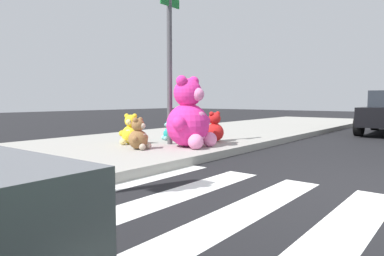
{
  "coord_description": "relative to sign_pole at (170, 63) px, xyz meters",
  "views": [
    {
      "loc": [
        -4.4,
        -0.5,
        1.09
      ],
      "look_at": [
        0.75,
        3.6,
        0.55
      ],
      "focal_mm": 32.24,
      "sensor_mm": 36.0,
      "label": 1
    }
  ],
  "objects": [
    {
      "name": "plush_pink_large",
      "position": [
        -0.07,
        -0.59,
        -1.13
      ],
      "size": [
        1.09,
        0.96,
        1.42
      ],
      "color": "#F22D93",
      "rests_on": "sidewalk"
    },
    {
      "name": "plush_yellow",
      "position": [
        -0.54,
        0.63,
        -1.44
      ],
      "size": [
        0.47,
        0.47,
        0.65
      ],
      "color": "yellow",
      "rests_on": "sidewalk"
    },
    {
      "name": "sidewalk",
      "position": [
        -1.0,
        0.8,
        -1.77
      ],
      "size": [
        28.0,
        4.4,
        0.15
      ],
      "primitive_type": "cube",
      "color": "#9E9B93",
      "rests_on": "ground_plane"
    },
    {
      "name": "plush_brown",
      "position": [
        -0.94,
        -0.06,
        -1.45
      ],
      "size": [
        0.46,
        0.43,
        0.61
      ],
      "color": "olive",
      "rests_on": "sidewalk"
    },
    {
      "name": "plush_white",
      "position": [
        1.05,
        0.05,
        -1.49
      ],
      "size": [
        0.37,
        0.37,
        0.52
      ],
      "color": "white",
      "rests_on": "sidewalk"
    },
    {
      "name": "plush_red",
      "position": [
        0.95,
        -0.48,
        -1.43
      ],
      "size": [
        0.52,
        0.48,
        0.68
      ],
      "color": "red",
      "rests_on": "sidewalk"
    },
    {
      "name": "sign_pole",
      "position": [
        0.0,
        0.0,
        0.0
      ],
      "size": [
        0.56,
        0.11,
        3.2
      ],
      "color": "#4C4C51",
      "rests_on": "sidewalk"
    },
    {
      "name": "plush_teal",
      "position": [
        0.55,
        0.53,
        -1.5
      ],
      "size": [
        0.35,
        0.34,
        0.48
      ],
      "color": "teal",
      "rests_on": "sidewalk"
    }
  ]
}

